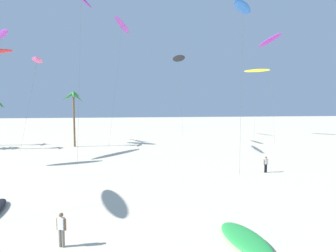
% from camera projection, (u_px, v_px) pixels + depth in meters
% --- Properties ---
extents(palm_tree_4, '(3.43, 4.03, 8.97)m').
position_uv_depth(palm_tree_4, '(73.00, 101.00, 43.96)').
color(palm_tree_4, brown).
rests_on(palm_tree_4, ground).
extents(flying_kite_0, '(6.23, 9.57, 14.85)m').
position_uv_depth(flying_kite_0, '(257.00, 71.00, 59.90)').
color(flying_kite_0, yellow).
rests_on(flying_kite_0, ground).
extents(flying_kite_3, '(3.64, 9.94, 15.18)m').
position_uv_depth(flying_kite_3, '(37.00, 60.00, 46.04)').
color(flying_kite_3, '#EA5193').
rests_on(flying_kite_3, ground).
extents(flying_kite_5, '(4.82, 12.17, 20.53)m').
position_uv_depth(flying_kite_5, '(270.00, 40.00, 53.57)').
color(flying_kite_5, purple).
rests_on(flying_kite_5, ground).
extents(flying_kite_7, '(2.56, 8.24, 17.44)m').
position_uv_depth(flying_kite_7, '(179.00, 58.00, 58.26)').
color(flying_kite_7, black).
rests_on(flying_kite_7, ground).
extents(flying_kite_8, '(5.03, 6.62, 17.82)m').
position_uv_depth(flying_kite_8, '(243.00, 8.00, 28.21)').
color(flying_kite_8, blue).
rests_on(flying_kite_8, ground).
extents(flying_kite_9, '(3.98, 5.54, 20.80)m').
position_uv_depth(flying_kite_9, '(122.00, 25.00, 44.50)').
color(flying_kite_9, purple).
rests_on(flying_kite_9, ground).
extents(flying_kite_11, '(4.37, 8.52, 19.45)m').
position_uv_depth(flying_kite_11, '(3.00, 34.00, 46.62)').
color(flying_kite_11, purple).
rests_on(flying_kite_11, ground).
extents(grounded_kite_1, '(2.19, 4.07, 0.34)m').
position_uv_depth(grounded_kite_1, '(245.00, 239.00, 13.52)').
color(grounded_kite_1, green).
rests_on(grounded_kite_1, ground).
extents(person_foreground_walker, '(0.48, 0.29, 1.68)m').
position_uv_depth(person_foreground_walker, '(61.00, 228.00, 13.02)').
color(person_foreground_walker, slate).
rests_on(person_foreground_walker, ground).
extents(person_near_left, '(0.50, 0.25, 1.64)m').
position_uv_depth(person_near_left, '(266.00, 164.00, 27.44)').
color(person_near_left, black).
rests_on(person_near_left, ground).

